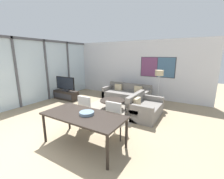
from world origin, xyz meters
name	(u,v)px	position (x,y,z in m)	size (l,w,h in m)	color
ground_plane	(37,147)	(0.00, 0.00, 0.00)	(24.00, 24.00, 0.00)	#9E896B
wall_back	(133,69)	(0.05, 5.42, 1.41)	(7.39, 0.09, 2.80)	silver
window_wall_left	(46,68)	(-3.19, 2.71, 1.53)	(0.07, 5.42, 2.80)	silver
area_rug	(112,109)	(0.18, 3.12, 0.00)	(2.42, 2.16, 0.01)	gray
tv_console	(66,95)	(-2.44, 3.12, 0.21)	(1.27, 0.46, 0.43)	black
television	(65,84)	(-2.44, 3.12, 0.76)	(1.17, 0.20, 0.67)	#2D2D33
sofa_main	(127,95)	(0.18, 4.47, 0.27)	(2.16, 0.91, 0.78)	slate
sofa_side	(143,109)	(1.49, 3.05, 0.27)	(0.91, 1.44, 0.78)	slate
coffee_table	(112,102)	(0.18, 3.12, 0.28)	(0.97, 0.97, 0.37)	black
dining_table	(83,117)	(0.87, 0.66, 0.70)	(1.94, 0.92, 0.77)	black
dining_chair_left	(87,111)	(0.39, 1.36, 0.53)	(0.46, 0.46, 0.99)	beige
dining_chair_centre	(116,118)	(1.35, 1.33, 0.53)	(0.46, 0.46, 0.99)	beige
fruit_bowl	(87,113)	(0.94, 0.71, 0.80)	(0.34, 0.34, 0.07)	slate
floor_lamp	(159,76)	(1.63, 4.41, 1.27)	(0.34, 0.34, 1.51)	#2D2D33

